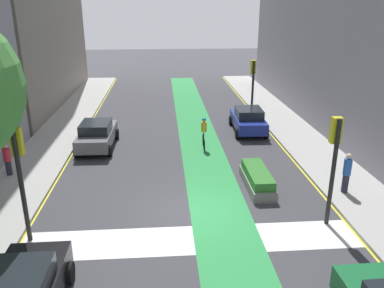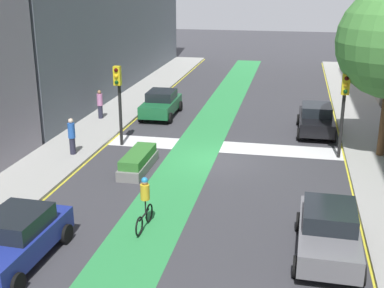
# 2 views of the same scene
# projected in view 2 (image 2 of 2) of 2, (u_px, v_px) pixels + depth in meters

# --- Properties ---
(ground_plane) EXTENTS (120.00, 120.00, 0.00)m
(ground_plane) POSITION_uv_depth(u_px,v_px,m) (217.00, 160.00, 24.31)
(ground_plane) COLOR #38383D
(bike_lane_paint) EXTENTS (2.40, 60.00, 0.01)m
(bike_lane_paint) POSITION_uv_depth(u_px,v_px,m) (191.00, 158.00, 24.55)
(bike_lane_paint) COLOR #2D8C47
(bike_lane_paint) RESTS_ON ground_plane
(crosswalk_band) EXTENTS (12.00, 1.80, 0.01)m
(crosswalk_band) POSITION_uv_depth(u_px,v_px,m) (223.00, 147.00, 26.17)
(crosswalk_band) COLOR silver
(crosswalk_band) RESTS_ON ground_plane
(sidewalk_left) EXTENTS (3.00, 60.00, 0.15)m
(sidewalk_left) POSITION_uv_depth(u_px,v_px,m) (383.00, 170.00, 22.87)
(sidewalk_left) COLOR #9E9E99
(sidewalk_left) RESTS_ON ground_plane
(curb_stripe_left) EXTENTS (0.16, 60.00, 0.01)m
(curb_stripe_left) POSITION_uv_depth(u_px,v_px,m) (348.00, 169.00, 23.17)
(curb_stripe_left) COLOR yellow
(curb_stripe_left) RESTS_ON ground_plane
(sidewalk_right) EXTENTS (3.00, 60.00, 0.15)m
(sidewalk_right) POSITION_uv_depth(u_px,v_px,m) (70.00, 148.00, 25.70)
(sidewalk_right) COLOR #9E9E99
(sidewalk_right) RESTS_ON ground_plane
(curb_stripe_right) EXTENTS (0.16, 60.00, 0.01)m
(curb_stripe_right) POSITION_uv_depth(u_px,v_px,m) (98.00, 152.00, 25.44)
(curb_stripe_right) COLOR yellow
(curb_stripe_right) RESTS_ON ground_plane
(traffic_signal_near_right) EXTENTS (0.35, 0.52, 4.13)m
(traffic_signal_near_right) POSITION_uv_depth(u_px,v_px,m) (119.00, 90.00, 25.46)
(traffic_signal_near_right) COLOR black
(traffic_signal_near_right) RESTS_ON ground_plane
(traffic_signal_near_left) EXTENTS (0.35, 0.52, 4.09)m
(traffic_signal_near_left) POSITION_uv_depth(u_px,v_px,m) (344.00, 100.00, 23.65)
(traffic_signal_near_left) COLOR black
(traffic_signal_near_left) RESTS_ON ground_plane
(car_blue_right_far) EXTENTS (2.14, 4.26, 1.57)m
(car_blue_right_far) POSITION_uv_depth(u_px,v_px,m) (16.00, 238.00, 15.45)
(car_blue_right_far) COLOR navy
(car_blue_right_far) RESTS_ON ground_plane
(car_black_left_near) EXTENTS (2.04, 4.21, 1.57)m
(car_black_left_near) POSITION_uv_depth(u_px,v_px,m) (316.00, 119.00, 28.23)
(car_black_left_near) COLOR black
(car_black_left_near) RESTS_ON ground_plane
(car_green_right_near) EXTENTS (2.09, 4.23, 1.57)m
(car_green_right_near) POSITION_uv_depth(u_px,v_px,m) (161.00, 103.00, 31.63)
(car_green_right_near) COLOR #196033
(car_green_right_near) RESTS_ON ground_plane
(car_grey_left_far) EXTENTS (2.11, 4.24, 1.57)m
(car_grey_left_far) POSITION_uv_depth(u_px,v_px,m) (329.00, 231.00, 15.88)
(car_grey_left_far) COLOR slate
(car_grey_left_far) RESTS_ON ground_plane
(cyclist_in_lane) EXTENTS (0.32, 1.73, 1.86)m
(cyclist_in_lane) POSITION_uv_depth(u_px,v_px,m) (145.00, 202.00, 17.52)
(cyclist_in_lane) COLOR black
(cyclist_in_lane) RESTS_ON ground_plane
(pedestrian_sidewalk_right_a) EXTENTS (0.34, 0.34, 1.78)m
(pedestrian_sidewalk_right_a) POSITION_uv_depth(u_px,v_px,m) (72.00, 136.00, 24.39)
(pedestrian_sidewalk_right_a) COLOR #262638
(pedestrian_sidewalk_right_a) RESTS_ON sidewalk_right
(pedestrian_sidewalk_right_b) EXTENTS (0.34, 0.34, 1.73)m
(pedestrian_sidewalk_right_b) POSITION_uv_depth(u_px,v_px,m) (100.00, 104.00, 30.57)
(pedestrian_sidewalk_right_b) COLOR #262638
(pedestrian_sidewalk_right_b) RESTS_ON sidewalk_right
(median_planter) EXTENTS (1.02, 3.21, 0.85)m
(median_planter) POSITION_uv_depth(u_px,v_px,m) (138.00, 161.00, 22.95)
(median_planter) COLOR slate
(median_planter) RESTS_ON ground_plane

